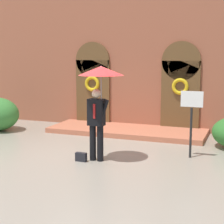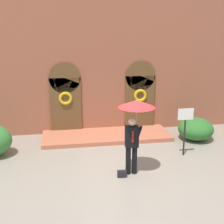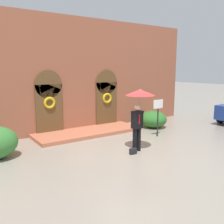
{
  "view_description": "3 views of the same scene",
  "coord_description": "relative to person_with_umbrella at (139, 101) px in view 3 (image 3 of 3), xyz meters",
  "views": [
    {
      "loc": [
        3.81,
        -8.62,
        2.71
      ],
      "look_at": [
        0.04,
        1.51,
        0.95
      ],
      "focal_mm": 60.0,
      "sensor_mm": 36.0,
      "label": 1
    },
    {
      "loc": [
        -1.79,
        -8.91,
        4.49
      ],
      "look_at": [
        -0.03,
        1.54,
        1.52
      ],
      "focal_mm": 50.0,
      "sensor_mm": 36.0,
      "label": 2
    },
    {
      "loc": [
        -5.65,
        -7.3,
        3.14
      ],
      "look_at": [
        0.53,
        1.8,
        1.2
      ],
      "focal_mm": 40.0,
      "sensor_mm": 36.0,
      "label": 3
    }
  ],
  "objects": [
    {
      "name": "sign_post",
      "position": [
        2.06,
        1.09,
        -0.75
      ],
      "size": [
        0.56,
        0.06,
        1.72
      ],
      "color": "black",
      "rests_on": "ground"
    },
    {
      "name": "building_facade",
      "position": [
        -0.38,
        4.4,
        0.77
      ],
      "size": [
        14.0,
        2.3,
        5.6
      ],
      "color": "#9E563D",
      "rests_on": "ground"
    },
    {
      "name": "ground_plane",
      "position": [
        -0.38,
        0.24,
        -1.91
      ],
      "size": [
        80.0,
        80.0,
        0.0
      ],
      "primitive_type": "plane",
      "color": "gray"
    },
    {
      "name": "shrub_right",
      "position": [
        3.15,
        2.53,
        -1.47
      ],
      "size": [
        1.4,
        1.48,
        0.89
      ],
      "primitive_type": "ellipsoid",
      "color": "#2D6B28",
      "rests_on": "ground"
    },
    {
      "name": "handbag",
      "position": [
        -0.43,
        -0.2,
        -1.8
      ],
      "size": [
        0.28,
        0.13,
        0.22
      ],
      "primitive_type": "cube",
      "rotation": [
        0.0,
        0.0,
        -0.03
      ],
      "color": "black",
      "rests_on": "ground"
    },
    {
      "name": "person_with_umbrella",
      "position": [
        0.0,
        0.0,
        0.0
      ],
      "size": [
        1.1,
        1.1,
        2.36
      ],
      "color": "black",
      "rests_on": "ground"
    }
  ]
}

